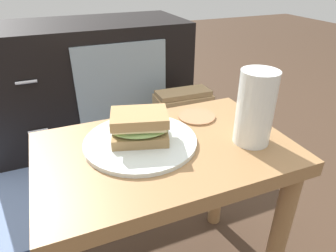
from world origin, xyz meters
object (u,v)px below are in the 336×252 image
(tv_cabinet, at_px, (89,82))
(beer_glass, at_px, (255,110))
(plate, at_px, (140,141))
(paper_bag, at_px, (182,127))
(coaster, at_px, (197,116))
(sandwich_front, at_px, (140,127))

(tv_cabinet, bearing_deg, beer_glass, -77.53)
(plate, height_order, paper_bag, plate)
(beer_glass, bearing_deg, plate, 159.71)
(coaster, bearing_deg, paper_bag, 68.86)
(coaster, distance_m, paper_bag, 0.56)
(coaster, bearing_deg, beer_glass, -69.03)
(tv_cabinet, xyz_separation_m, sandwich_front, (-0.01, -0.91, 0.21))
(paper_bag, bearing_deg, sandwich_front, -124.39)
(tv_cabinet, bearing_deg, sandwich_front, -90.84)
(sandwich_front, distance_m, paper_bag, 0.70)
(plate, bearing_deg, beer_glass, -20.29)
(plate, xyz_separation_m, sandwich_front, (0.00, 0.00, 0.04))
(plate, relative_size, beer_glass, 1.52)
(plate, xyz_separation_m, beer_glass, (0.23, -0.09, 0.07))
(plate, distance_m, beer_glass, 0.26)
(beer_glass, relative_size, coaster, 1.72)
(plate, xyz_separation_m, coaster, (0.18, 0.07, -0.00))
(coaster, bearing_deg, tv_cabinet, 100.87)
(plate, distance_m, paper_bag, 0.68)
(tv_cabinet, relative_size, paper_bag, 2.77)
(sandwich_front, bearing_deg, paper_bag, 55.61)
(coaster, relative_size, paper_bag, 0.28)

